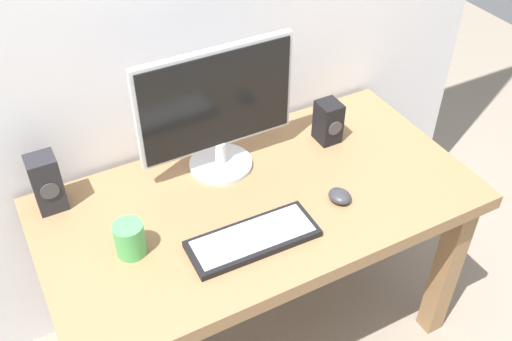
{
  "coord_description": "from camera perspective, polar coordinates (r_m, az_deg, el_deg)",
  "views": [
    {
      "loc": [
        -0.67,
        -1.23,
        2.04
      ],
      "look_at": [
        -0.01,
        0.0,
        0.86
      ],
      "focal_mm": 41.24,
      "sensor_mm": 36.0,
      "label": 1
    }
  ],
  "objects": [
    {
      "name": "ground_plane",
      "position": [
        2.47,
        0.25,
        -15.36
      ],
      "size": [
        6.0,
        6.0,
        0.0
      ],
      "primitive_type": "plane",
      "color": "gray"
    },
    {
      "name": "desk",
      "position": [
        1.98,
        0.31,
        -4.9
      ],
      "size": [
        1.41,
        0.73,
        0.74
      ],
      "color": "#936D47",
      "rests_on": "ground_plane"
    },
    {
      "name": "monitor",
      "position": [
        1.9,
        -3.8,
        5.99
      ],
      "size": [
        0.54,
        0.22,
        0.44
      ],
      "color": "silver",
      "rests_on": "desk"
    },
    {
      "name": "keyboard_primary",
      "position": [
        1.76,
        -0.29,
        -6.61
      ],
      "size": [
        0.4,
        0.16,
        0.02
      ],
      "color": "black",
      "rests_on": "desk"
    },
    {
      "name": "mouse",
      "position": [
        1.9,
        8.13,
        -2.47
      ],
      "size": [
        0.08,
        0.09,
        0.04
      ],
      "primitive_type": "ellipsoid",
      "rotation": [
        0.0,
        0.0,
        0.19
      ],
      "color": "#333338",
      "rests_on": "desk"
    },
    {
      "name": "speaker_right",
      "position": [
        2.12,
        7.01,
        4.71
      ],
      "size": [
        0.08,
        0.09,
        0.16
      ],
      "color": "black",
      "rests_on": "desk"
    },
    {
      "name": "speaker_left",
      "position": [
        1.92,
        -19.64,
        -1.15
      ],
      "size": [
        0.09,
        0.09,
        0.2
      ],
      "color": "#232328",
      "rests_on": "desk"
    },
    {
      "name": "coffee_mug",
      "position": [
        1.74,
        -12.15,
        -6.5
      ],
      "size": [
        0.09,
        0.09,
        0.11
      ],
      "primitive_type": "cylinder",
      "color": "#4CB259",
      "rests_on": "desk"
    }
  ]
}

